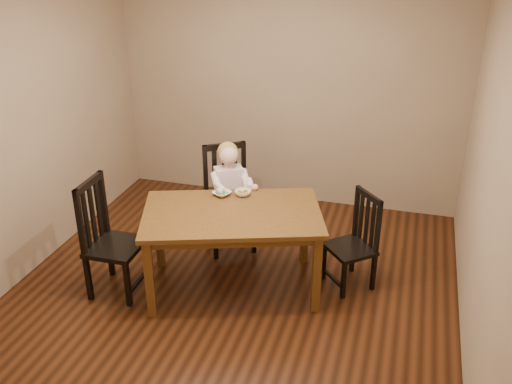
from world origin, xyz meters
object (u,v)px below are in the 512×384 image
(chair_right, at_px, (354,243))
(bowl_peas, at_px, (222,193))
(chair_child, at_px, (228,199))
(bowl_veg, at_px, (243,193))
(toddler, at_px, (229,187))
(chair_left, at_px, (110,240))
(dining_table, at_px, (232,221))

(chair_right, height_order, bowl_peas, chair_right)
(chair_child, relative_size, chair_right, 1.18)
(chair_child, bearing_deg, bowl_veg, 93.27)
(chair_right, xyz_separation_m, bowl_peas, (-1.25, -0.07, 0.36))
(chair_child, relative_size, bowl_peas, 6.67)
(toddler, bearing_deg, chair_child, -90.00)
(chair_right, bearing_deg, chair_left, 67.63)
(chair_child, distance_m, chair_right, 1.40)
(toddler, distance_m, bowl_veg, 0.44)
(dining_table, xyz_separation_m, bowl_veg, (-0.01, 0.35, 0.12))
(chair_right, height_order, bowl_veg, chair_right)
(dining_table, xyz_separation_m, bowl_peas, (-0.20, 0.29, 0.11))
(chair_right, distance_m, bowl_peas, 1.30)
(toddler, bearing_deg, chair_left, 20.47)
(chair_child, bearing_deg, chair_right, 131.82)
(chair_child, height_order, bowl_veg, chair_child)
(bowl_peas, distance_m, bowl_veg, 0.20)
(chair_left, bearing_deg, bowl_peas, 125.93)
(chair_left, bearing_deg, chair_child, 144.10)
(chair_child, relative_size, bowl_veg, 7.02)
(dining_table, distance_m, chair_left, 1.11)
(toddler, bearing_deg, bowl_peas, 66.51)
(chair_left, height_order, toddler, chair_left)
(chair_left, xyz_separation_m, bowl_veg, (1.03, 0.69, 0.28))
(chair_right, distance_m, bowl_veg, 1.12)
(chair_child, xyz_separation_m, bowl_veg, (0.28, -0.39, 0.29))
(chair_left, xyz_separation_m, bowl_peas, (0.85, 0.64, 0.28))
(dining_table, xyz_separation_m, chair_child, (-0.29, 0.74, -0.17))
(chair_right, bearing_deg, toddler, 34.85)
(chair_left, bearing_deg, dining_table, 107.20)
(bowl_peas, bearing_deg, toddler, 98.91)
(chair_right, bearing_deg, dining_table, 67.96)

